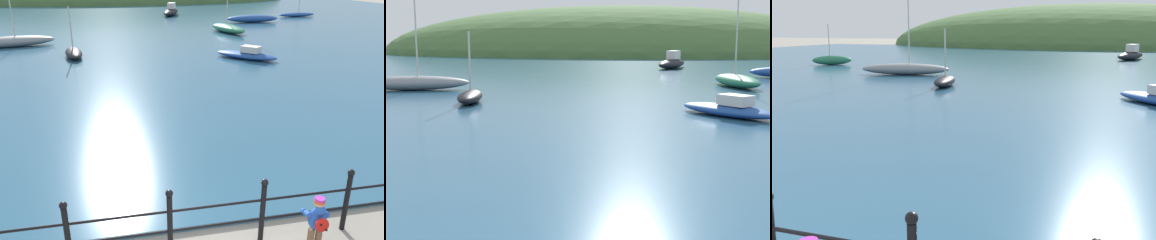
{
  "view_description": "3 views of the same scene",
  "coord_description": "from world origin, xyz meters",
  "views": [
    {
      "loc": [
        -1.25,
        -3.39,
        4.28
      ],
      "look_at": [
        0.36,
        4.28,
        1.22
      ],
      "focal_mm": 35.0,
      "sensor_mm": 36.0,
      "label": 1
    },
    {
      "loc": [
        2.87,
        -1.53,
        2.63
      ],
      "look_at": [
        1.84,
        7.45,
        1.17
      ],
      "focal_mm": 50.0,
      "sensor_mm": 36.0,
      "label": 2
    },
    {
      "loc": [
        4.15,
        -1.83,
        2.79
      ],
      "look_at": [
        1.37,
        6.38,
        0.99
      ],
      "focal_mm": 42.0,
      "sensor_mm": 36.0,
      "label": 3
    }
  ],
  "objects": [
    {
      "name": "far_hillside",
      "position": [
        0.0,
        69.59,
        0.0
      ],
      "size": [
        62.89,
        34.59,
        12.51
      ],
      "color": "#476B38",
      "rests_on": "ground"
    },
    {
      "name": "water",
      "position": [
        0.0,
        32.0,
        0.05
      ],
      "size": [
        80.0,
        60.0,
        0.1
      ],
      "primitive_type": "cube",
      "color": "#2D5B7A",
      "rests_on": "ground"
    },
    {
      "name": "boat_mid_harbor",
      "position": [
        -3.36,
        17.57,
        0.34
      ],
      "size": [
        1.29,
        2.82,
        2.62
      ],
      "color": "black",
      "rests_on": "water"
    },
    {
      "name": "boat_far_left",
      "position": [
        -7.36,
        21.63,
        0.44
      ],
      "size": [
        5.24,
        2.35,
        6.25
      ],
      "color": "gray",
      "rests_on": "water"
    },
    {
      "name": "boat_twin_mast",
      "position": [
        5.25,
        38.6,
        0.52
      ],
      "size": [
        2.85,
        5.07,
        1.29
      ],
      "color": "black",
      "rests_on": "water"
    },
    {
      "name": "boat_green_fishing",
      "position": [
        7.53,
        24.82,
        0.42
      ],
      "size": [
        2.34,
        4.43,
        5.25
      ],
      "color": "#287551",
      "rests_on": "water"
    },
    {
      "name": "boat_red_dinghy",
      "position": [
        5.66,
        15.31,
        0.32
      ],
      "size": [
        3.24,
        3.32,
        0.69
      ],
      "color": "#1E4793",
      "rests_on": "water"
    }
  ]
}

